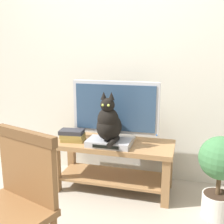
# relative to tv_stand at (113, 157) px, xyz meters

# --- Properties ---
(back_wall) EXTENTS (7.00, 0.12, 2.80)m
(back_wall) POSITION_rel_tv_stand_xyz_m (-0.01, 0.43, 1.07)
(back_wall) COLOR beige
(back_wall) RESTS_ON ground
(tv_stand) EXTENTS (1.13, 0.47, 0.48)m
(tv_stand) POSITION_rel_tv_stand_xyz_m (0.00, 0.00, 0.00)
(tv_stand) COLOR olive
(tv_stand) RESTS_ON ground
(tv) EXTENTS (0.83, 0.20, 0.57)m
(tv) POSITION_rel_tv_stand_xyz_m (0.00, 0.07, 0.44)
(tv) COLOR #B7B7BC
(tv) RESTS_ON tv_stand
(media_box) EXTENTS (0.40, 0.24, 0.06)m
(media_box) POSITION_rel_tv_stand_xyz_m (-0.01, -0.10, 0.18)
(media_box) COLOR #ADADB2
(media_box) RESTS_ON tv_stand
(cat) EXTENTS (0.22, 0.36, 0.45)m
(cat) POSITION_rel_tv_stand_xyz_m (-0.01, -0.12, 0.37)
(cat) COLOR black
(cat) RESTS_ON media_box
(wooden_chair) EXTENTS (0.60, 0.60, 0.90)m
(wooden_chair) POSITION_rel_tv_stand_xyz_m (-0.25, -1.23, 0.20)
(wooden_chair) COLOR brown
(wooden_chair) RESTS_ON ground
(book_stack) EXTENTS (0.25, 0.16, 0.11)m
(book_stack) POSITION_rel_tv_stand_xyz_m (-0.39, -0.06, 0.20)
(book_stack) COLOR olive
(book_stack) RESTS_ON tv_stand
(potted_plant) EXTENTS (0.34, 0.34, 0.68)m
(potted_plant) POSITION_rel_tv_stand_xyz_m (0.93, -0.22, 0.08)
(potted_plant) COLOR beige
(potted_plant) RESTS_ON ground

